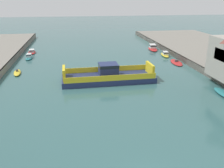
{
  "coord_description": "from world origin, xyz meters",
  "views": [
    {
      "loc": [
        -6.26,
        -16.94,
        16.34
      ],
      "look_at": [
        0.0,
        21.83,
        2.0
      ],
      "focal_mm": 38.67,
      "sensor_mm": 36.0,
      "label": 1
    }
  ],
  "objects_px": {
    "moored_boat_far_left": "(153,48)",
    "moored_boat_far_right": "(176,62)",
    "moored_boat_near_left": "(29,57)",
    "moored_boat_near_right": "(165,54)",
    "moored_boat_mid_left": "(17,72)",
    "chain_ferry": "(108,76)",
    "moored_boat_upstream_a": "(32,52)"
  },
  "relations": [
    {
      "from": "moored_boat_far_right",
      "to": "moored_boat_near_right",
      "type": "bearing_deg",
      "value": 90.43
    },
    {
      "from": "chain_ferry",
      "to": "moored_boat_far_right",
      "type": "relative_size",
      "value": 2.58
    },
    {
      "from": "moored_boat_near_right",
      "to": "moored_boat_upstream_a",
      "type": "distance_m",
      "value": 40.08
    },
    {
      "from": "chain_ferry",
      "to": "moored_boat_upstream_a",
      "type": "distance_m",
      "value": 35.25
    },
    {
      "from": "moored_boat_near_left",
      "to": "moored_boat_far_right",
      "type": "bearing_deg",
      "value": -16.09
    },
    {
      "from": "chain_ferry",
      "to": "moored_boat_far_right",
      "type": "distance_m",
      "value": 22.42
    },
    {
      "from": "moored_boat_upstream_a",
      "to": "moored_boat_far_left",
      "type": "bearing_deg",
      "value": -2.11
    },
    {
      "from": "moored_boat_far_left",
      "to": "moored_boat_far_right",
      "type": "distance_m",
      "value": 17.01
    },
    {
      "from": "moored_boat_near_left",
      "to": "chain_ferry",
      "type": "bearing_deg",
      "value": -49.4
    },
    {
      "from": "moored_boat_mid_left",
      "to": "moored_boat_upstream_a",
      "type": "distance_m",
      "value": 21.27
    },
    {
      "from": "moored_boat_upstream_a",
      "to": "moored_boat_near_right",
      "type": "bearing_deg",
      "value": -14.97
    },
    {
      "from": "moored_boat_far_left",
      "to": "moored_boat_far_right",
      "type": "xyz_separation_m",
      "value": [
        0.81,
        -16.99,
        -0.44
      ]
    },
    {
      "from": "moored_boat_near_left",
      "to": "moored_boat_far_left",
      "type": "bearing_deg",
      "value": 8.89
    },
    {
      "from": "moored_boat_upstream_a",
      "to": "moored_boat_far_right",
      "type": "bearing_deg",
      "value": -25.36
    },
    {
      "from": "moored_boat_mid_left",
      "to": "moored_boat_far_left",
      "type": "distance_m",
      "value": 42.95
    },
    {
      "from": "moored_boat_near_left",
      "to": "moored_boat_near_right",
      "type": "bearing_deg",
      "value": -4.56
    },
    {
      "from": "moored_boat_near_right",
      "to": "moored_boat_upstream_a",
      "type": "bearing_deg",
      "value": 165.03
    },
    {
      "from": "moored_boat_far_right",
      "to": "moored_boat_upstream_a",
      "type": "distance_m",
      "value": 42.92
    },
    {
      "from": "moored_boat_near_left",
      "to": "moored_boat_upstream_a",
      "type": "height_order",
      "value": "moored_boat_near_left"
    },
    {
      "from": "moored_boat_far_left",
      "to": "moored_boat_near_right",
      "type": "bearing_deg",
      "value": -85.21
    },
    {
      "from": "moored_boat_near_right",
      "to": "moored_boat_mid_left",
      "type": "bearing_deg",
      "value": -164.29
    },
    {
      "from": "moored_boat_near_left",
      "to": "moored_boat_mid_left",
      "type": "relative_size",
      "value": 0.95
    },
    {
      "from": "moored_boat_far_right",
      "to": "moored_boat_upstream_a",
      "type": "xyz_separation_m",
      "value": [
        -38.78,
        18.39,
        0.22
      ]
    },
    {
      "from": "moored_boat_near_left",
      "to": "moored_boat_near_right",
      "type": "xyz_separation_m",
      "value": [
        38.42,
        -3.07,
        0.03
      ]
    },
    {
      "from": "chain_ferry",
      "to": "moored_boat_near_right",
      "type": "relative_size",
      "value": 3.06
    },
    {
      "from": "moored_boat_near_right",
      "to": "moored_boat_far_left",
      "type": "distance_m",
      "value": 8.99
    },
    {
      "from": "chain_ferry",
      "to": "moored_boat_near_left",
      "type": "relative_size",
      "value": 3.7
    },
    {
      "from": "chain_ferry",
      "to": "moored_boat_near_right",
      "type": "bearing_deg",
      "value": 44.58
    },
    {
      "from": "moored_boat_near_left",
      "to": "moored_boat_mid_left",
      "type": "xyz_separation_m",
      "value": [
        -0.4,
        -13.99,
        -0.22
      ]
    },
    {
      "from": "moored_boat_far_left",
      "to": "chain_ferry",
      "type": "bearing_deg",
      "value": -123.6
    },
    {
      "from": "chain_ferry",
      "to": "moored_boat_near_right",
      "type": "distance_m",
      "value": 27.25
    },
    {
      "from": "moored_boat_near_right",
      "to": "moored_boat_mid_left",
      "type": "relative_size",
      "value": 1.15
    }
  ]
}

